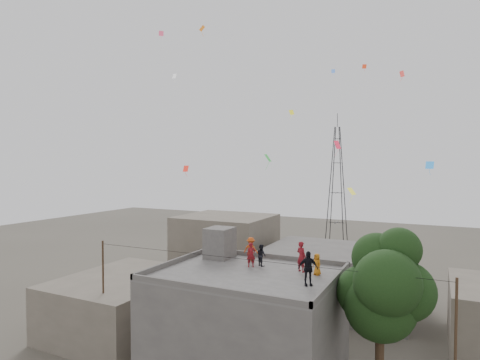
# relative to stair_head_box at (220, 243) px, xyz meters

# --- Properties ---
(main_building) EXTENTS (10.00, 8.00, 6.10)m
(main_building) POSITION_rel_stair_head_box_xyz_m (3.20, -2.60, -4.05)
(main_building) COLOR #514E4B
(main_building) RESTS_ON ground
(parapet) EXTENTS (10.00, 8.00, 0.30)m
(parapet) POSITION_rel_stair_head_box_xyz_m (3.20, -2.60, -0.85)
(parapet) COLOR #514E4B
(parapet) RESTS_ON main_building
(stair_head_box) EXTENTS (1.60, 1.80, 2.00)m
(stair_head_box) POSITION_rel_stair_head_box_xyz_m (0.00, 0.00, 0.00)
(stair_head_box) COLOR #514E4B
(stair_head_box) RESTS_ON main_building
(neighbor_west) EXTENTS (8.00, 10.00, 4.00)m
(neighbor_west) POSITION_rel_stair_head_box_xyz_m (-7.80, -0.60, -5.10)
(neighbor_west) COLOR #60584C
(neighbor_west) RESTS_ON ground
(neighbor_north) EXTENTS (12.00, 9.00, 5.00)m
(neighbor_north) POSITION_rel_stair_head_box_xyz_m (5.20, 11.40, -4.60)
(neighbor_north) COLOR #514E4B
(neighbor_north) RESTS_ON ground
(neighbor_northwest) EXTENTS (9.00, 8.00, 7.00)m
(neighbor_northwest) POSITION_rel_stair_head_box_xyz_m (-6.80, 13.40, -3.60)
(neighbor_northwest) COLOR #60584C
(neighbor_northwest) RESTS_ON ground
(tree) EXTENTS (4.90, 4.60, 9.10)m
(tree) POSITION_rel_stair_head_box_xyz_m (10.57, -2.00, -1.00)
(tree) COLOR black
(tree) RESTS_ON ground
(utility_line) EXTENTS (20.12, 0.62, 7.40)m
(utility_line) POSITION_rel_stair_head_box_xyz_m (3.70, -3.85, -3.27)
(utility_line) COLOR black
(utility_line) RESTS_ON ground
(transmission_tower) EXTENTS (2.97, 2.97, 20.01)m
(transmission_tower) POSITION_rel_stair_head_box_xyz_m (-0.80, 37.40, 1.97)
(transmission_tower) COLOR black
(transmission_tower) RESTS_ON ground
(person_red_adult) EXTENTS (0.76, 0.65, 1.75)m
(person_red_adult) POSITION_rel_stair_head_box_xyz_m (5.92, -0.97, -0.12)
(person_red_adult) COLOR maroon
(person_red_adult) RESTS_ON main_building
(person_orange_child) EXTENTS (0.70, 0.65, 1.21)m
(person_orange_child) POSITION_rel_stair_head_box_xyz_m (6.91, -1.24, -0.40)
(person_orange_child) COLOR #C57016
(person_orange_child) RESTS_ON main_building
(person_dark_child) EXTENTS (0.81, 0.77, 1.31)m
(person_dark_child) POSITION_rel_stair_head_box_xyz_m (3.31, -0.73, -0.34)
(person_dark_child) COLOR black
(person_dark_child) RESTS_ON main_building
(person_dark_adult) EXTENTS (1.11, 0.90, 1.76)m
(person_dark_adult) POSITION_rel_stair_head_box_xyz_m (7.03, -3.35, -0.12)
(person_dark_adult) COLOR black
(person_dark_adult) RESTS_ON main_building
(person_orange_adult) EXTENTS (0.99, 0.57, 1.53)m
(person_orange_adult) POSITION_rel_stair_head_box_xyz_m (2.23, 0.08, -0.24)
(person_orange_adult) COLOR #C44A16
(person_orange_adult) RESTS_ON main_building
(person_red_child) EXTENTS (0.64, 0.58, 1.47)m
(person_red_child) POSITION_rel_stair_head_box_xyz_m (2.88, -1.27, -0.27)
(person_red_child) COLOR maroon
(person_red_child) RESTS_ON main_building
(kites) EXTENTS (19.70, 16.52, 11.56)m
(kites) POSITION_rel_stair_head_box_xyz_m (3.66, 3.85, 8.32)
(kites) COLOR red
(kites) RESTS_ON ground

